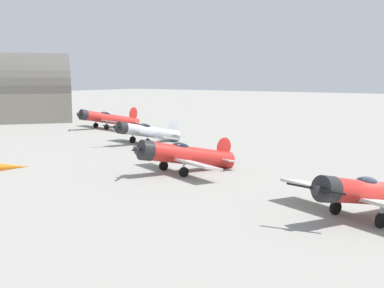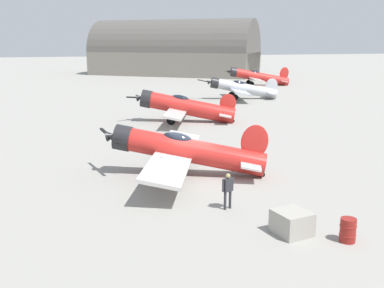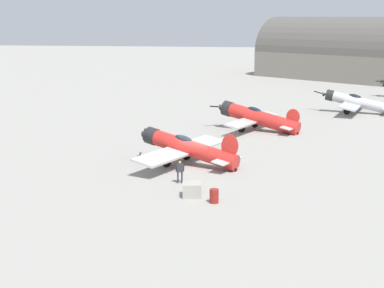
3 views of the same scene
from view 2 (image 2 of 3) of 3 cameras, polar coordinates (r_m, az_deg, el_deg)
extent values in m
plane|color=gray|center=(26.06, 0.00, -3.86)|extent=(400.00, 400.00, 0.00)
cylinder|color=red|center=(25.70, 0.00, -0.90)|extent=(8.22, 4.36, 2.73)
cylinder|color=#232326|center=(26.18, -8.56, 0.75)|extent=(1.59, 1.75, 1.57)
cone|color=#232326|center=(26.32, -9.95, 1.02)|extent=(0.82, 0.79, 0.68)
cube|color=black|center=(26.36, -10.26, 1.02)|extent=(0.73, 3.03, 0.41)
ellipsoid|color=black|center=(25.63, -1.83, 0.68)|extent=(1.95, 1.38, 0.96)
cube|color=#BCB7B2|center=(25.85, -2.18, -1.26)|extent=(6.22, 11.44, 0.53)
ellipsoid|color=red|center=(25.50, 7.76, 0.28)|extent=(1.72, 0.79, 2.14)
cube|color=#BCB7B2|center=(25.75, 7.24, -2.14)|extent=(2.30, 3.56, 0.29)
cylinder|color=#999BA0|center=(24.50, -3.78, -2.77)|extent=(0.14, 0.14, 1.01)
cylinder|color=black|center=(24.64, -3.77, -3.91)|extent=(0.82, 0.49, 0.80)
cylinder|color=#999BA0|center=(27.49, -2.78, -1.04)|extent=(0.14, 0.14, 1.01)
cylinder|color=black|center=(27.61, -2.77, -2.06)|extent=(0.82, 0.49, 0.80)
cylinder|color=black|center=(25.99, 8.72, -3.74)|extent=(0.30, 0.20, 0.28)
cylinder|color=red|center=(42.76, -0.31, 4.55)|extent=(8.52, 4.57, 3.04)
cylinder|color=#232326|center=(43.20, -5.65, 5.59)|extent=(1.70, 1.95, 1.76)
cone|color=#232326|center=(43.31, -6.51, 5.75)|extent=(0.87, 0.88, 0.77)
cube|color=black|center=(43.34, -6.70, 5.75)|extent=(2.43, 1.52, 0.43)
ellipsoid|color=black|center=(42.74, -1.44, 5.63)|extent=(1.95, 1.37, 0.98)
cube|color=#BCB7B2|center=(42.90, -1.66, 4.27)|extent=(5.30, 10.15, 0.47)
ellipsoid|color=red|center=(42.53, 4.47, 5.10)|extent=(1.70, 0.77, 1.91)
cube|color=#BCB7B2|center=(42.68, 4.18, 3.75)|extent=(2.28, 3.57, 0.30)
cylinder|color=#999BA0|center=(41.37, -2.61, 3.61)|extent=(0.14, 0.14, 0.98)
cylinder|color=black|center=(41.45, -2.61, 2.93)|extent=(0.82, 0.48, 0.80)
cylinder|color=#999BA0|center=(44.61, -2.07, 4.28)|extent=(0.14, 0.14, 0.98)
cylinder|color=black|center=(44.69, -2.06, 3.65)|extent=(0.82, 0.48, 0.80)
cylinder|color=black|center=(42.79, 5.11, 2.85)|extent=(0.30, 0.20, 0.28)
cylinder|color=#B7BABF|center=(60.20, 6.58, 6.84)|extent=(8.44, 3.24, 2.81)
cylinder|color=#232326|center=(59.59, 2.82, 7.57)|extent=(1.44, 1.61, 1.53)
cone|color=#232326|center=(59.51, 2.20, 7.69)|extent=(0.77, 0.71, 0.67)
cube|color=black|center=(59.50, 2.05, 7.69)|extent=(2.48, 1.78, 0.62)
ellipsoid|color=black|center=(60.00, 5.81, 7.51)|extent=(1.93, 1.17, 0.99)
cube|color=#ADAFB5|center=(60.05, 5.63, 6.69)|extent=(4.52, 10.71, 0.57)
ellipsoid|color=#B7BABF|center=(60.84, 9.85, 7.21)|extent=(1.77, 0.54, 1.95)
cube|color=#ADAFB5|center=(60.89, 9.63, 6.27)|extent=(1.88, 3.56, 0.30)
cylinder|color=#999BA0|center=(58.50, 5.37, 6.26)|extent=(0.14, 0.14, 1.01)
cylinder|color=black|center=(58.56, 5.36, 5.77)|extent=(0.82, 0.38, 0.80)
cylinder|color=#999BA0|center=(61.53, 4.95, 6.58)|extent=(0.14, 0.14, 1.01)
cylinder|color=black|center=(61.58, 4.94, 6.11)|extent=(0.82, 0.38, 0.80)
cylinder|color=black|center=(61.12, 10.24, 5.66)|extent=(0.30, 0.16, 0.28)
cylinder|color=red|center=(79.19, 8.48, 8.20)|extent=(9.73, 3.85, 3.17)
cylinder|color=#232326|center=(78.41, 5.16, 8.87)|extent=(1.53, 1.80, 1.70)
cone|color=#232326|center=(78.32, 4.69, 8.96)|extent=(0.80, 0.80, 0.74)
cube|color=black|center=(78.31, 4.58, 8.96)|extent=(2.02, 2.42, 0.35)
ellipsoid|color=black|center=(78.96, 7.81, 8.79)|extent=(1.93, 1.19, 0.98)
cube|color=#BCB7B2|center=(79.00, 7.65, 8.08)|extent=(4.93, 12.39, 0.52)
ellipsoid|color=red|center=(79.99, 11.36, 8.57)|extent=(1.83, 0.59, 2.35)
cube|color=#BCB7B2|center=(80.03, 11.18, 7.69)|extent=(1.93, 3.57, 0.30)
cylinder|color=#999BA0|center=(77.33, 7.42, 7.79)|extent=(0.14, 0.14, 1.05)
cylinder|color=black|center=(77.38, 7.41, 7.40)|extent=(0.82, 0.40, 0.80)
cylinder|color=#999BA0|center=(80.52, 7.04, 7.99)|extent=(0.14, 0.14, 1.05)
cylinder|color=black|center=(80.57, 7.03, 7.62)|extent=(0.82, 0.40, 0.80)
cylinder|color=black|center=(80.27, 11.70, 7.25)|extent=(0.30, 0.17, 0.28)
cylinder|color=#2D2D33|center=(20.82, 4.12, -7.03)|extent=(0.12, 0.12, 0.83)
cylinder|color=#2D2D33|center=(21.00, 4.74, -6.86)|extent=(0.12, 0.12, 0.83)
cube|color=#2D2D33|center=(20.68, 4.47, -5.08)|extent=(0.50, 0.37, 0.59)
sphere|color=tan|center=(20.56, 4.49, -3.96)|extent=(0.22, 0.22, 0.22)
cylinder|color=#2D2D33|center=(20.50, 3.88, -5.18)|extent=(0.09, 0.09, 0.56)
cylinder|color=#2D2D33|center=(20.85, 5.05, -4.89)|extent=(0.09, 0.09, 0.56)
cube|color=#9E998E|center=(18.67, 12.27, -9.52)|extent=(1.47, 1.53, 0.93)
cylinder|color=maroon|center=(18.56, 18.75, -10.07)|extent=(0.60, 0.60, 0.93)
torus|color=maroon|center=(18.49, 18.80, -9.54)|extent=(0.63, 0.63, 0.04)
torus|color=maroon|center=(18.63, 18.71, -10.60)|extent=(0.63, 0.63, 0.04)
cube|color=slate|center=(102.29, -2.24, 9.93)|extent=(36.63, 32.25, 4.95)
cylinder|color=#524E49|center=(102.20, -2.26, 11.32)|extent=(36.63, 32.25, 13.81)
camera|label=1|loc=(26.73, -71.92, 5.19)|focal=48.04mm
camera|label=3|loc=(30.10, 133.43, 0.01)|focal=59.03mm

